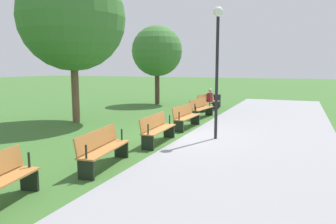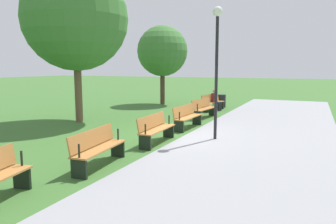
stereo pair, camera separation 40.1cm
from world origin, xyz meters
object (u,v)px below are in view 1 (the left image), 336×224
bench_1 (201,108)px  person_seated (211,99)px  lamp_post (217,49)px  tree_0 (72,18)px  bench_3 (157,128)px  tree_1 (157,51)px  bench_2 (186,116)px  trash_bin (217,101)px  bench_0 (208,102)px  bench_4 (103,148)px

bench_1 → person_seated: 2.75m
lamp_post → person_seated: bearing=-163.9°
bench_1 → person_seated: (-2.74, -0.22, 0.16)m
person_seated → tree_0: tree_0 is taller
bench_3 → person_seated: 8.11m
person_seated → tree_1: bearing=-100.6°
bench_2 → person_seated: size_ratio=1.59×
person_seated → tree_1: 5.03m
bench_2 → trash_bin: bench_2 is taller
bench_0 → person_seated: (-0.09, 0.16, 0.16)m
bench_2 → tree_1: bearing=-145.7°
lamp_post → trash_bin: size_ratio=5.66×
bench_3 → tree_1: tree_1 is taller
trash_bin → bench_0: bearing=-3.0°
trash_bin → bench_2: bearing=4.1°
tree_0 → tree_1: bearing=176.8°
bench_4 → tree_0: bearing=-142.4°
bench_1 → person_seated: person_seated is taller
trash_bin → person_seated: bearing=2.9°
bench_1 → bench_2: bearing=10.4°
tree_0 → lamp_post: 6.53m
bench_3 → lamp_post: lamp_post is taller
person_seated → tree_1: size_ratio=0.24×
bench_2 → tree_0: (0.56, -4.79, 3.89)m
bench_1 → lamp_post: lamp_post is taller
person_seated → lamp_post: 7.39m
bench_3 → person_seated: bearing=-179.1°
tree_1 → lamp_post: (8.27, 5.90, -0.41)m
bench_3 → bench_4: same height
trash_bin → tree_1: bearing=-89.8°
lamp_post → trash_bin: lamp_post is taller
bench_2 → lamp_post: (1.34, 1.53, 2.46)m
bench_0 → bench_3: same height
bench_4 → lamp_post: size_ratio=0.45×
tree_0 → tree_1: 7.57m
trash_bin → bench_4: bearing=1.4°
bench_0 → bench_1: 2.68m
bench_0 → bench_3: 8.03m
tree_0 → trash_bin: (-7.50, 4.30, -3.99)m
bench_0 → bench_4: same height
tree_0 → trash_bin: size_ratio=8.75×
bench_2 → person_seated: 5.43m
bench_2 → person_seated: (-5.41, -0.42, 0.16)m
bench_1 → person_seated: size_ratio=1.61×
trash_bin → tree_0: bearing=-29.8°
bench_2 → trash_bin: 6.96m
bench_2 → tree_0: tree_0 is taller
bench_1 → bench_3: 5.36m
bench_1 → tree_0: tree_0 is taller
bench_4 → tree_1: 13.29m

